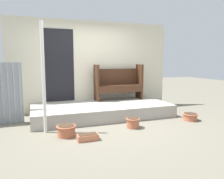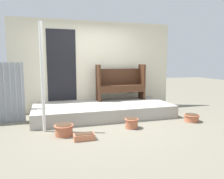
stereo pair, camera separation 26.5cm
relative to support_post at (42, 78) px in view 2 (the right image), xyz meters
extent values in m
plane|color=#706B5B|center=(1.30, 0.11, -1.11)|extent=(24.00, 24.00, 0.00)
cube|color=#A8A399|center=(1.48, 0.93, -0.95)|extent=(3.56, 1.64, 0.32)
cube|color=beige|center=(1.48, 1.77, 0.19)|extent=(4.76, 0.06, 2.60)
cube|color=black|center=(0.51, 1.73, 0.22)|extent=(0.80, 0.02, 2.00)
cylinder|color=#979CA5|center=(-0.87, 0.94, -0.40)|extent=(0.04, 0.04, 1.42)
cylinder|color=#979CA5|center=(-0.75, 0.94, -0.40)|extent=(0.04, 0.04, 1.42)
cylinder|color=#979CA5|center=(-0.62, 0.94, -0.40)|extent=(0.04, 0.04, 1.42)
cylinder|color=#979CA5|center=(-0.50, 0.94, -0.40)|extent=(0.04, 0.04, 1.42)
cylinder|color=white|center=(0.00, 0.00, 0.00)|extent=(0.07, 0.07, 2.22)
cube|color=#422616|center=(1.48, 1.42, -0.28)|extent=(0.06, 0.40, 1.03)
cube|color=#422616|center=(2.84, 1.42, -0.28)|extent=(0.06, 0.40, 1.03)
cube|color=#422616|center=(2.16, 1.42, -0.38)|extent=(1.29, 0.40, 0.04)
cube|color=#422616|center=(2.16, 1.23, -0.48)|extent=(1.29, 0.03, 0.16)
cube|color=#422616|center=(2.16, 1.60, -0.13)|extent=(1.29, 0.04, 0.47)
cylinder|color=#B26042|center=(0.37, -0.38, -1.01)|extent=(0.34, 0.34, 0.21)
torus|color=#B26042|center=(0.37, -0.38, -0.91)|extent=(0.38, 0.38, 0.02)
cylinder|color=#422D1E|center=(0.37, -0.38, -0.90)|extent=(0.31, 0.31, 0.01)
cylinder|color=#B26042|center=(1.82, -0.32, -1.01)|extent=(0.27, 0.27, 0.21)
torus|color=#B26042|center=(1.82, -0.32, -0.91)|extent=(0.31, 0.31, 0.02)
cylinder|color=#422D1E|center=(1.82, -0.32, -0.90)|extent=(0.25, 0.25, 0.01)
cylinder|color=#B26042|center=(3.40, -0.25, -1.03)|extent=(0.33, 0.33, 0.17)
torus|color=#B26042|center=(3.40, -0.25, -0.96)|extent=(0.37, 0.37, 0.02)
cylinder|color=#422D1E|center=(3.40, -0.25, -0.94)|extent=(0.30, 0.30, 0.01)
cube|color=#C67251|center=(0.71, -0.73, -1.05)|extent=(0.38, 0.20, 0.11)
cube|color=#422D1E|center=(0.71, -0.73, -1.00)|extent=(0.34, 0.17, 0.01)
camera|label=1|loc=(-0.18, -4.51, 0.33)|focal=35.00mm
camera|label=2|loc=(0.07, -4.60, 0.33)|focal=35.00mm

